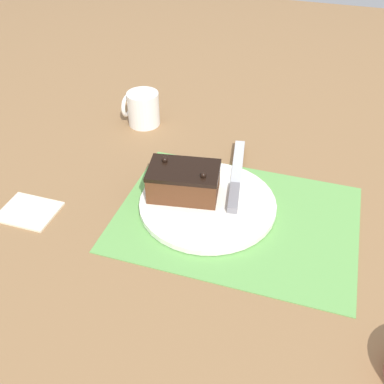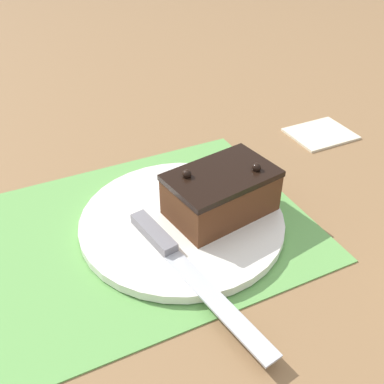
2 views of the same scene
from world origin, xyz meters
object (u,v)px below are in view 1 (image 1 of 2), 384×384
(serving_knife, at_px, (235,185))
(cake_plate, at_px, (208,204))
(coffee_mug, at_px, (143,109))
(chocolate_cake, at_px, (184,181))

(serving_knife, bearing_deg, cake_plate, -132.80)
(coffee_mug, bearing_deg, serving_knife, 144.51)
(coffee_mug, bearing_deg, cake_plate, 132.85)
(cake_plate, xyz_separation_m, coffee_mug, (0.25, -0.27, 0.03))
(cake_plate, height_order, serving_knife, serving_knife)
(cake_plate, bearing_deg, serving_knife, -123.33)
(cake_plate, xyz_separation_m, serving_knife, (-0.04, -0.06, 0.01))
(cake_plate, xyz_separation_m, chocolate_cake, (0.05, -0.01, 0.04))
(chocolate_cake, bearing_deg, coffee_mug, -52.82)
(chocolate_cake, bearing_deg, serving_knife, -150.63)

